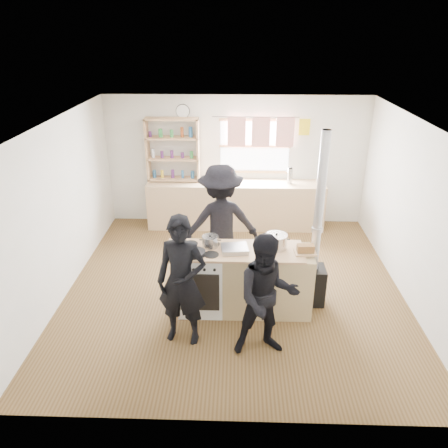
{
  "coord_description": "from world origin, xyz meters",
  "views": [
    {
      "loc": [
        0.03,
        -5.69,
        3.67
      ],
      "look_at": [
        -0.15,
        -0.1,
        1.1
      ],
      "focal_mm": 35.0,
      "sensor_mm": 36.0,
      "label": 1
    }
  ],
  "objects": [
    {
      "name": "bread_board",
      "position": [
        0.93,
        -0.61,
        0.98
      ],
      "size": [
        0.29,
        0.21,
        0.12
      ],
      "color": "tan",
      "rests_on": "cooking_island"
    },
    {
      "name": "person_far",
      "position": [
        -0.22,
        0.36,
        0.91
      ],
      "size": [
        1.29,
        0.89,
        1.82
      ],
      "primitive_type": "imported",
      "rotation": [
        0.0,
        0.0,
        3.33
      ],
      "color": "black",
      "rests_on": "ground"
    },
    {
      "name": "person_near_left",
      "position": [
        -0.63,
        -1.22,
        0.85
      ],
      "size": [
        0.67,
        0.5,
        1.69
      ],
      "primitive_type": "imported",
      "rotation": [
        0.0,
        0.0,
        -0.16
      ],
      "color": "black",
      "rests_on": "ground"
    },
    {
      "name": "flue_heater",
      "position": [
        1.11,
        -0.35,
        0.64
      ],
      "size": [
        0.35,
        0.35,
        2.5
      ],
      "color": "black",
      "rests_on": "ground"
    },
    {
      "name": "skillet_greens",
      "position": [
        -0.52,
        -0.7,
        0.96
      ],
      "size": [
        0.37,
        0.37,
        0.05
      ],
      "color": "black",
      "rests_on": "cooking_island"
    },
    {
      "name": "ground",
      "position": [
        0.0,
        0.0,
        -0.01
      ],
      "size": [
        5.0,
        5.0,
        0.01
      ],
      "primitive_type": "cube",
      "color": "brown",
      "rests_on": "ground"
    },
    {
      "name": "thermos",
      "position": [
        1.02,
        2.22,
        1.05
      ],
      "size": [
        0.1,
        0.1,
        0.3
      ],
      "primitive_type": "cylinder",
      "color": "silver",
      "rests_on": "back_counter"
    },
    {
      "name": "roast_tray",
      "position": [
        0.0,
        -0.58,
        0.97
      ],
      "size": [
        0.38,
        0.33,
        0.06
      ],
      "color": "silver",
      "rests_on": "cooking_island"
    },
    {
      "name": "person_near_right",
      "position": [
        0.39,
        -1.42,
        0.78
      ],
      "size": [
        0.83,
        0.69,
        1.56
      ],
      "primitive_type": "imported",
      "rotation": [
        0.0,
        0.0,
        0.13
      ],
      "color": "black",
      "rests_on": "ground"
    },
    {
      "name": "back_counter",
      "position": [
        0.0,
        2.22,
        0.45
      ],
      "size": [
        3.4,
        0.55,
        0.9
      ],
      "primitive_type": "cube",
      "color": "tan",
      "rests_on": "ground"
    },
    {
      "name": "shelving_unit",
      "position": [
        -1.2,
        2.34,
        1.51
      ],
      "size": [
        1.0,
        0.28,
        1.2
      ],
      "color": "tan",
      "rests_on": "back_counter"
    },
    {
      "name": "stockpot_stove",
      "position": [
        -0.33,
        -0.47,
        1.01
      ],
      "size": [
        0.22,
        0.22,
        0.18
      ],
      "color": "#B0B0B2",
      "rests_on": "cooking_island"
    },
    {
      "name": "cooking_island",
      "position": [
        0.14,
        -0.55,
        0.47
      ],
      "size": [
        1.97,
        0.64,
        0.93
      ],
      "color": "white",
      "rests_on": "ground"
    },
    {
      "name": "stockpot_counter",
      "position": [
        0.56,
        -0.47,
        1.03
      ],
      "size": [
        0.29,
        0.29,
        0.22
      ],
      "color": "#B8B8BB",
      "rests_on": "cooking_island"
    }
  ]
}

